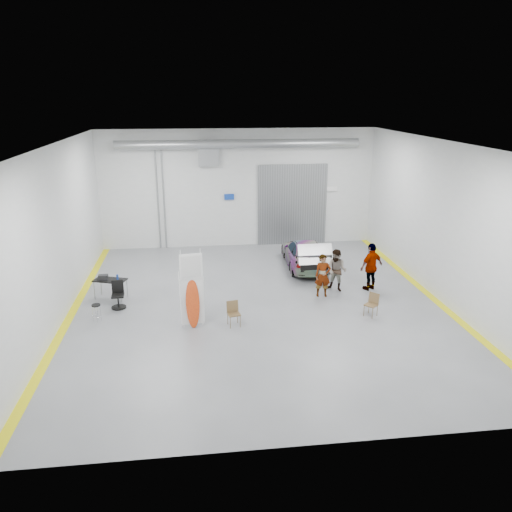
{
  "coord_description": "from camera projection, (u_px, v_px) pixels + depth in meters",
  "views": [
    {
      "loc": [
        -2.23,
        -17.22,
        7.6
      ],
      "look_at": [
        0.08,
        1.4,
        1.5
      ],
      "focal_mm": 35.0,
      "sensor_mm": 36.0,
      "label": 1
    }
  ],
  "objects": [
    {
      "name": "surfboard_display",
      "position": [
        191.0,
        296.0,
        16.76
      ],
      "size": [
        0.79,
        0.28,
        2.79
      ],
      "rotation": [
        0.0,
        0.0,
        0.13
      ],
      "color": "white",
      "rests_on": "ground"
    },
    {
      "name": "room_shell",
      "position": [
        258.0,
        188.0,
        19.72
      ],
      "size": [
        14.02,
        16.18,
        6.01
      ],
      "color": "silver",
      "rests_on": "ground"
    },
    {
      "name": "sedan_car",
      "position": [
        305.0,
        253.0,
        22.91
      ],
      "size": [
        1.95,
        4.41,
        1.26
      ],
      "primitive_type": "imported",
      "rotation": [
        0.0,
        0.0,
        3.1
      ],
      "color": "white",
      "rests_on": "ground"
    },
    {
      "name": "trunk_lid",
      "position": [
        315.0,
        252.0,
        20.9
      ],
      "size": [
        1.47,
        0.89,
        0.04
      ],
      "primitive_type": "cube",
      "color": "silver",
      "rests_on": "sedan_car"
    },
    {
      "name": "person_c",
      "position": [
        371.0,
        267.0,
        20.09
      ],
      "size": [
        1.23,
        0.93,
        1.96
      ],
      "primitive_type": "imported",
      "rotation": [
        0.0,
        0.0,
        3.6
      ],
      "color": "#9D5F34",
      "rests_on": "ground"
    },
    {
      "name": "person_a",
      "position": [
        323.0,
        276.0,
        19.47
      ],
      "size": [
        0.65,
        0.45,
        1.71
      ],
      "primitive_type": "imported",
      "rotation": [
        0.0,
        0.0,
        -0.07
      ],
      "color": "#8E5F4D",
      "rests_on": "ground"
    },
    {
      "name": "work_table",
      "position": [
        108.0,
        280.0,
        19.27
      ],
      "size": [
        1.36,
        0.99,
        1.0
      ],
      "rotation": [
        0.0,
        0.0,
        -0.34
      ],
      "color": "gray",
      "rests_on": "ground"
    },
    {
      "name": "office_chair",
      "position": [
        118.0,
        296.0,
        18.52
      ],
      "size": [
        0.54,
        0.54,
        1.02
      ],
      "rotation": [
        0.0,
        0.0,
        0.05
      ],
      "color": "black",
      "rests_on": "ground"
    },
    {
      "name": "person_b",
      "position": [
        337.0,
        270.0,
        20.01
      ],
      "size": [
        1.06,
        1.02,
        1.73
      ],
      "primitive_type": "imported",
      "rotation": [
        0.0,
        0.0,
        -0.64
      ],
      "color": "slate",
      "rests_on": "ground"
    },
    {
      "name": "folding_chair_near",
      "position": [
        234.0,
        319.0,
        17.11
      ],
      "size": [
        0.47,
        0.49,
        0.86
      ],
      "rotation": [
        0.0,
        0.0,
        0.18
      ],
      "color": "brown",
      "rests_on": "ground"
    },
    {
      "name": "folding_chair_far",
      "position": [
        371.0,
        309.0,
        17.87
      ],
      "size": [
        0.55,
        0.63,
        0.84
      ],
      "rotation": [
        0.0,
        0.0,
        -0.86
      ],
      "color": "brown",
      "rests_on": "ground"
    },
    {
      "name": "ground",
      "position": [
        259.0,
        305.0,
        18.86
      ],
      "size": [
        16.0,
        16.0,
        0.0
      ],
      "primitive_type": "plane",
      "color": "slate",
      "rests_on": "ground"
    },
    {
      "name": "shop_stool",
      "position": [
        97.0,
        313.0,
        17.44
      ],
      "size": [
        0.32,
        0.32,
        0.63
      ],
      "rotation": [
        0.0,
        0.0,
        -0.31
      ],
      "color": "black",
      "rests_on": "ground"
    }
  ]
}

